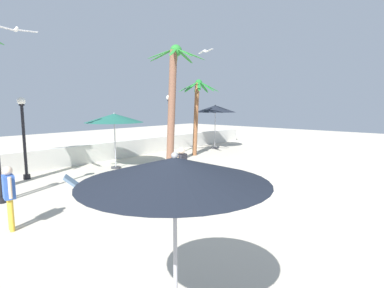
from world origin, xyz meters
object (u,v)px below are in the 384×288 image
at_px(guest_0, 181,167).
at_px(lamp_post_1, 169,123).
at_px(patio_umbrella_2, 175,172).
at_px(patio_umbrella_0, 114,118).
at_px(palm_tree_1, 173,92).
at_px(lounge_chair_0, 95,187).
at_px(seagull_1, 16,30).
at_px(palm_tree_2, 197,106).
at_px(lamp_post_0, 24,133).
at_px(guest_1, 9,192).
at_px(seagull_0, 206,51).
at_px(patio_umbrella_1, 215,109).

bearing_deg(guest_0, lamp_post_1, 48.23).
distance_m(patio_umbrella_2, lamp_post_1, 14.43).
xyz_separation_m(patio_umbrella_0, palm_tree_1, (2.74, -1.29, 1.33)).
bearing_deg(patio_umbrella_0, lounge_chair_0, -132.92).
height_order(patio_umbrella_0, lounge_chair_0, patio_umbrella_0).
xyz_separation_m(patio_umbrella_2, seagull_1, (1.55, 8.83, 3.25)).
xyz_separation_m(palm_tree_2, lamp_post_0, (-9.45, 1.40, -1.09)).
bearing_deg(patio_umbrella_2, palm_tree_2, 39.18).
bearing_deg(palm_tree_2, lamp_post_0, 171.58).
bearing_deg(palm_tree_1, guest_1, -161.02).
height_order(guest_1, seagull_1, seagull_1).
bearing_deg(seagull_0, lamp_post_1, 132.05).
xyz_separation_m(patio_umbrella_0, guest_1, (-6.07, -4.32, -1.47)).
distance_m(patio_umbrella_1, guest_0, 11.73).
bearing_deg(patio_umbrella_0, lamp_post_0, 165.37).
distance_m(palm_tree_1, guest_0, 6.56).
bearing_deg(lamp_post_1, patio_umbrella_1, 0.80).
xyz_separation_m(patio_umbrella_0, seagull_1, (-4.53, -1.19, 3.12)).
xyz_separation_m(patio_umbrella_2, guest_1, (0.02, 5.71, -1.35)).
distance_m(patio_umbrella_0, lounge_chair_0, 5.27).
relative_size(lounge_chair_0, guest_1, 1.16).
height_order(guest_0, seagull_0, seagull_0).
bearing_deg(palm_tree_1, seagull_1, 179.25).
distance_m(palm_tree_1, lounge_chair_0, 7.29).
relative_size(palm_tree_2, lamp_post_1, 1.26).
bearing_deg(lamp_post_0, seagull_1, -109.75).
bearing_deg(guest_1, patio_umbrella_2, -90.16).
relative_size(palm_tree_1, lamp_post_1, 1.68).
bearing_deg(lounge_chair_0, seagull_1, 117.52).
bearing_deg(patio_umbrella_0, seagull_0, -13.49).
relative_size(lamp_post_1, lounge_chair_0, 1.95).
bearing_deg(palm_tree_2, lounge_chair_0, -160.80).
relative_size(guest_1, seagull_0, 1.41).
height_order(patio_umbrella_2, palm_tree_2, palm_tree_2).
distance_m(patio_umbrella_1, seagull_0, 4.91).
xyz_separation_m(palm_tree_1, seagull_1, (-7.27, 0.09, 1.80)).
bearing_deg(lamp_post_0, lounge_chair_0, -84.33).
bearing_deg(lamp_post_1, seagull_1, -170.15).
height_order(lamp_post_0, guest_0, lamp_post_0).
bearing_deg(lamp_post_1, patio_umbrella_0, -175.86).
bearing_deg(palm_tree_2, guest_1, -161.67).
height_order(palm_tree_2, seagull_1, seagull_1).
bearing_deg(lounge_chair_0, patio_umbrella_1, 18.15).
xyz_separation_m(patio_umbrella_2, lamp_post_0, (2.33, 11.00, -0.40)).
xyz_separation_m(lamp_post_1, lounge_chair_0, (-7.30, -3.84, -1.66)).
xyz_separation_m(guest_1, seagull_1, (1.54, 3.12, 4.60)).
relative_size(palm_tree_1, seagull_1, 4.61).
bearing_deg(guest_1, lounge_chair_0, 15.43).
height_order(palm_tree_1, seagull_1, palm_tree_1).
xyz_separation_m(patio_umbrella_1, guest_0, (-9.92, -6.01, -1.77)).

